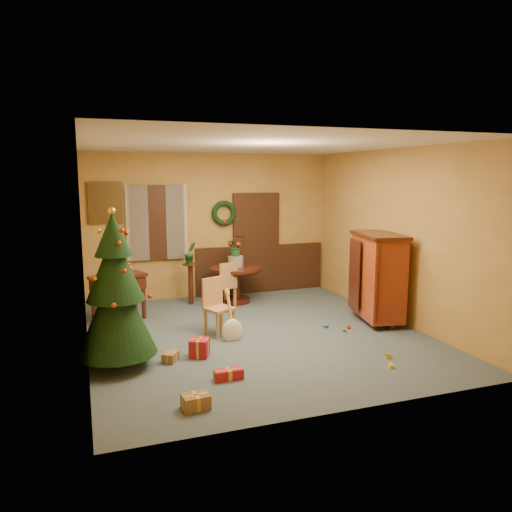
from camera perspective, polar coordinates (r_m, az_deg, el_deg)
name	(u,v)px	position (r m, az deg, el deg)	size (l,w,h in m)	color
room_envelope	(222,242)	(10.23, -3.92, 1.65)	(5.50, 5.50, 5.50)	#34404B
dining_table	(236,278)	(9.70, -2.32, -2.48)	(1.02, 1.02, 0.70)	black
urn	(236,261)	(9.65, -2.33, -0.63)	(0.29, 0.29, 0.21)	slate
centerpiece_plant	(236,245)	(9.60, -2.34, 1.21)	(0.37, 0.32, 0.41)	#1E4C23
chair_near	(216,304)	(7.82, -4.54, -5.50)	(0.50, 0.50, 0.88)	#A47141
chair_far	(225,283)	(9.30, -3.52, -3.15)	(0.48, 0.48, 0.87)	#A47141
guitar	(232,316)	(7.50, -2.76, -6.91)	(0.32, 0.15, 0.75)	#F8EDCE
plant_stand	(191,279)	(9.65, -7.48, -2.61)	(0.31, 0.31, 0.79)	black
stand_plant	(190,253)	(9.56, -7.54, 0.36)	(0.23, 0.18, 0.41)	#19471E
christmas_tree	(116,293)	(6.57, -15.76, -4.08)	(1.00, 1.00, 2.07)	#382111
writing_desk	(118,286)	(8.77, -15.47, -3.33)	(1.00, 0.74, 0.80)	black
sideboard	(378,275)	(8.60, 13.76, -2.12)	(0.83, 1.27, 1.51)	#551509
gift_a	(196,401)	(5.56, -6.89, -16.18)	(0.30, 0.23, 0.15)	brown
gift_b	(199,348)	(6.97, -6.48, -10.38)	(0.33, 0.33, 0.25)	maroon
gift_c	(171,357)	(6.87, -9.72, -11.29)	(0.26, 0.28, 0.13)	brown
gift_d	(229,374)	(6.23, -3.15, -13.35)	(0.36, 0.15, 0.13)	maroon
toy_a	(326,326)	(8.26, 7.96, -7.98)	(0.08, 0.05, 0.05)	#2867B1
toy_b	(344,330)	(8.11, 10.07, -8.33)	(0.06, 0.06, 0.06)	#227F2A
toy_c	(391,366)	(6.81, 15.18, -12.02)	(0.08, 0.05, 0.05)	gold
toy_d	(349,327)	(8.29, 10.57, -7.96)	(0.06, 0.06, 0.06)	#B92A0C
toy_e	(388,357)	(7.12, 14.90, -11.04)	(0.08, 0.05, 0.05)	yellow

